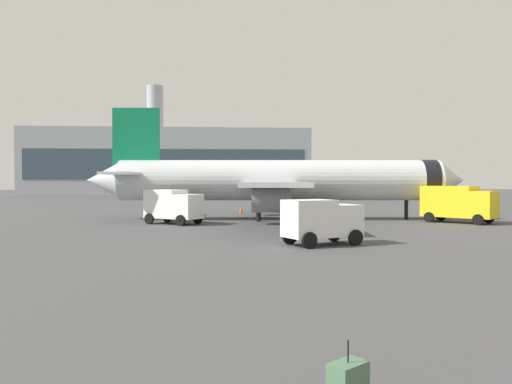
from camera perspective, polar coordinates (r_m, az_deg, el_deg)
The scene contains 8 objects.
airplane_at_gate at distance 47.85m, azimuth 2.37°, elevation 1.28°, with size 35.76×32.26×10.50m.
service_truck at distance 43.38m, azimuth -9.33°, elevation -1.45°, with size 5.20×4.53×2.90m.
fuel_truck at distance 47.42m, azimuth 21.73°, elevation -1.09°, with size 5.82×6.05×3.20m.
cargo_van at distance 29.13m, azimuth 7.36°, elevation -3.10°, with size 4.83×3.66×2.60m.
safety_cone_near at distance 56.04m, azimuth -1.70°, elevation -2.05°, with size 0.44×0.44×0.81m.
safety_cone_mid at distance 49.78m, azimuth 10.36°, elevation -2.59°, with size 0.44×0.44×0.63m.
rolling_suitcase at distance 8.91m, azimuth 10.30°, elevation -20.44°, with size 0.75×0.71×1.10m.
terminal_building at distance 140.45m, azimuth -9.72°, elevation 3.39°, with size 75.11×18.06×29.37m.
Camera 1 is at (0.18, -3.41, 3.69)m, focal length 35.58 mm.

